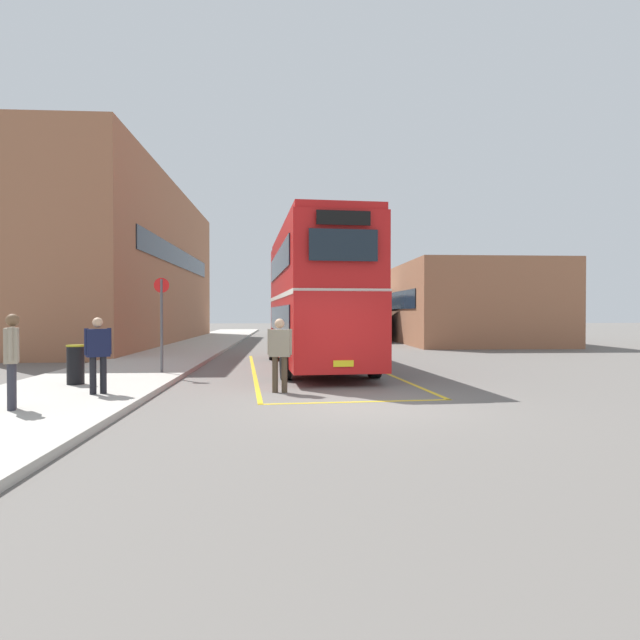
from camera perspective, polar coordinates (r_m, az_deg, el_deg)
ground_plane at (r=25.51m, az=-0.18°, el=-3.48°), size 135.60×135.60×0.00m
sidewalk_left at (r=28.31m, az=-13.73°, el=-2.94°), size 4.00×57.60×0.14m
brick_building_left at (r=34.80m, az=-18.84°, el=5.49°), size 5.15×25.21×9.54m
depot_building_right at (r=35.89m, az=14.77°, el=1.61°), size 8.60×14.33×4.85m
double_decker_bus at (r=18.55m, az=-0.52°, el=2.67°), size 3.49×10.60×4.75m
single_deck_bus at (r=37.67m, az=4.17°, el=0.40°), size 3.22×8.51×3.02m
pedestrian_boarding at (r=12.78m, az=-4.32°, el=-3.15°), size 0.59×0.29×1.77m
pedestrian_waiting_near at (r=12.58m, az=-22.58°, el=-2.96°), size 0.52×0.43×1.67m
pedestrian_waiting_far at (r=11.28m, az=-30.01°, el=-3.13°), size 0.39×0.55×1.75m
litter_bin at (r=14.53m, az=-24.61°, el=-4.33°), size 0.43×0.43×0.97m
bus_stop_sign at (r=16.44m, az=-16.52°, el=0.43°), size 0.44×0.08×2.79m
bay_marking_yellow at (r=16.72m, az=0.09°, el=-5.74°), size 5.27×12.77×0.01m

